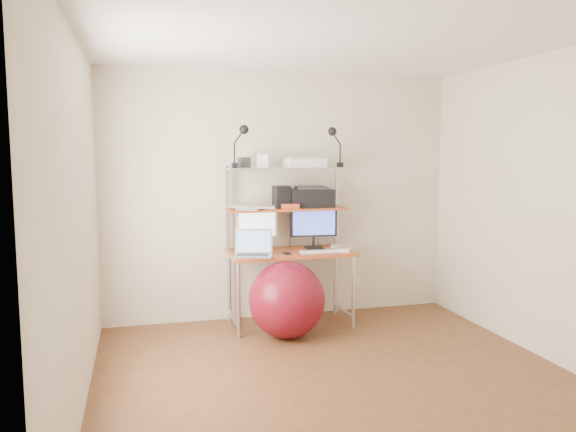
% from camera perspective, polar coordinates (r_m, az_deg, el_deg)
% --- Properties ---
extents(room, '(3.60, 3.60, 3.60)m').
position_cam_1_polar(room, '(4.04, 5.57, 0.08)').
color(room, brown).
rests_on(room, ground).
extents(computer_desk, '(1.20, 0.60, 1.57)m').
position_cam_1_polar(computer_desk, '(5.50, 0.07, -1.27)').
color(computer_desk, '#B65223').
rests_on(computer_desk, ground).
extents(desktop, '(1.20, 0.60, 0.00)m').
position_cam_1_polar(desktop, '(5.48, 0.24, -3.59)').
color(desktop, '#B65223').
rests_on(desktop, computer_desk).
extents(mid_shelf, '(1.18, 0.34, 0.00)m').
position_cam_1_polar(mid_shelf, '(5.54, -0.11, 0.83)').
color(mid_shelf, '#B65223').
rests_on(mid_shelf, computer_desk).
extents(top_shelf, '(1.18, 0.34, 0.00)m').
position_cam_1_polar(top_shelf, '(5.52, -0.11, 4.96)').
color(top_shelf, silver).
rests_on(top_shelf, computer_desk).
extents(floor, '(3.60, 3.60, 0.00)m').
position_cam_1_polar(floor, '(4.36, 5.38, -16.45)').
color(floor, brown).
rests_on(floor, ground).
extents(wall_outlet, '(0.08, 0.01, 0.12)m').
position_cam_1_polar(wall_outlet, '(6.15, 7.10, -6.69)').
color(wall_outlet, silver).
rests_on(wall_outlet, room).
extents(monitor_silver, '(0.42, 0.18, 0.47)m').
position_cam_1_polar(monitor_silver, '(5.47, -3.17, -0.95)').
color(monitor_silver, silver).
rests_on(monitor_silver, desktop).
extents(monitor_black, '(0.48, 0.15, 0.48)m').
position_cam_1_polar(monitor_black, '(5.61, 2.62, -0.90)').
color(monitor_black, black).
rests_on(monitor_black, desktop).
extents(laptop, '(0.41, 0.37, 0.31)m').
position_cam_1_polar(laptop, '(5.24, -3.54, -3.49)').
color(laptop, silver).
rests_on(laptop, desktop).
extents(keyboard, '(0.40, 0.12, 0.01)m').
position_cam_1_polar(keyboard, '(5.44, 3.36, -3.61)').
color(keyboard, silver).
rests_on(keyboard, desktop).
extents(mouse, '(0.11, 0.08, 0.03)m').
position_cam_1_polar(mouse, '(5.46, 5.71, -3.50)').
color(mouse, silver).
rests_on(mouse, desktop).
extents(mac_mini, '(0.25, 0.25, 0.04)m').
position_cam_1_polar(mac_mini, '(5.70, 5.31, -3.00)').
color(mac_mini, silver).
rests_on(mac_mini, desktop).
extents(phone, '(0.06, 0.11, 0.01)m').
position_cam_1_polar(phone, '(5.33, -0.09, -3.82)').
color(phone, black).
rests_on(phone, desktop).
extents(printer, '(0.45, 0.32, 0.21)m').
position_cam_1_polar(printer, '(5.65, 2.30, 1.92)').
color(printer, black).
rests_on(printer, mid_shelf).
extents(nas_cube, '(0.17, 0.17, 0.22)m').
position_cam_1_polar(nas_cube, '(5.53, -0.67, 1.95)').
color(nas_cube, black).
rests_on(nas_cube, mid_shelf).
extents(red_box, '(0.18, 0.12, 0.05)m').
position_cam_1_polar(red_box, '(5.48, 0.18, 1.02)').
color(red_box, '#C84920').
rests_on(red_box, mid_shelf).
extents(scanner, '(0.39, 0.26, 0.10)m').
position_cam_1_polar(scanner, '(5.54, 1.71, 5.46)').
color(scanner, silver).
rests_on(scanner, top_shelf).
extents(box_white, '(0.13, 0.12, 0.13)m').
position_cam_1_polar(box_white, '(5.46, -2.57, 5.61)').
color(box_white, silver).
rests_on(box_white, top_shelf).
extents(box_grey, '(0.12, 0.12, 0.10)m').
position_cam_1_polar(box_grey, '(5.46, -4.48, 5.45)').
color(box_grey, '#303032').
rests_on(box_grey, top_shelf).
extents(clip_lamp_left, '(0.16, 0.09, 0.40)m').
position_cam_1_polar(clip_lamp_left, '(5.32, -4.69, 8.05)').
color(clip_lamp_left, black).
rests_on(clip_lamp_left, top_shelf).
extents(clip_lamp_right, '(0.16, 0.09, 0.40)m').
position_cam_1_polar(clip_lamp_right, '(5.61, 4.69, 7.90)').
color(clip_lamp_right, black).
rests_on(clip_lamp_right, top_shelf).
extents(exercise_ball, '(0.71, 0.71, 0.71)m').
position_cam_1_polar(exercise_ball, '(5.20, -0.11, -8.51)').
color(exercise_ball, maroon).
rests_on(exercise_ball, floor).
extents(paper_stack, '(0.40, 0.45, 0.03)m').
position_cam_1_polar(paper_stack, '(5.47, -3.94, 0.88)').
color(paper_stack, white).
rests_on(paper_stack, mid_shelf).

